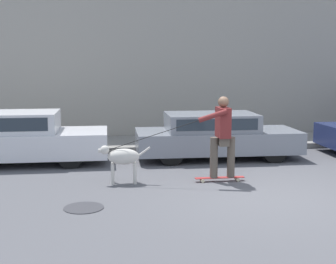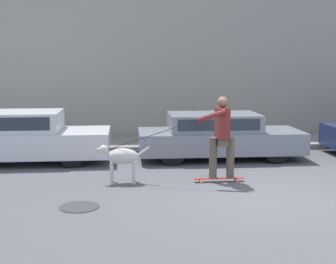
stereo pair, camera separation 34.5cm
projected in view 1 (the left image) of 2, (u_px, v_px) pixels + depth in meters
ground_plane at (264, 196)px, 8.64m from camera, size 36.00×36.00×0.00m
back_wall at (196, 60)px, 14.90m from camera, size 32.00×0.30×5.05m
sidewalk_curb at (203, 142)px, 14.06m from camera, size 30.00×2.11×0.15m
parked_car_0 at (11, 138)px, 11.33m from camera, size 4.51×1.67×1.26m
parked_car_1 at (215, 136)px, 11.98m from camera, size 4.15×1.69×1.16m
dog at (122, 158)px, 9.46m from camera, size 1.06×0.34×0.79m
skateboarder at (222, 134)px, 9.56m from camera, size 2.87×0.66×1.76m
manhole_cover at (84, 208)px, 7.91m from camera, size 0.68×0.68×0.01m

